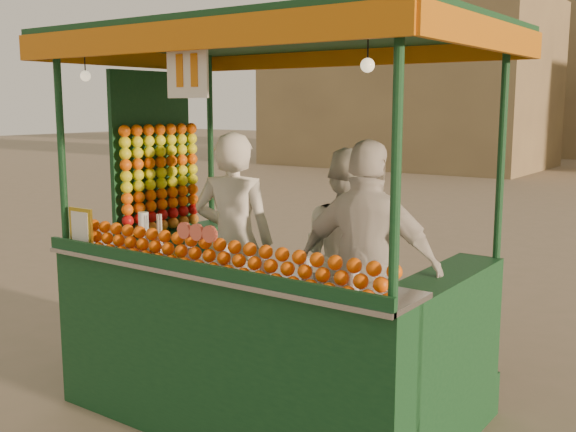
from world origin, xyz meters
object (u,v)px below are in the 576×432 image
Objects in this scene: juice_cart at (256,294)px; vendor_middle at (348,257)px; vendor_right at (368,269)px; vendor_left at (234,242)px.

vendor_middle is at bearing 50.33° from juice_cart.
vendor_right is (0.86, 0.12, 0.28)m from juice_cart.
vendor_left is 1.07× the size of vendor_middle.
vendor_left is at bearing 23.47° from vendor_middle.
vendor_middle is (0.89, 0.27, -0.05)m from vendor_left.
vendor_left is 0.93m from vendor_middle.
vendor_right is at bearing 8.14° from juice_cart.
juice_cart is at bearing 124.08° from vendor_left.
vendor_left is at bearing 147.91° from juice_cart.
vendor_middle is at bearing 173.09° from vendor_left.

